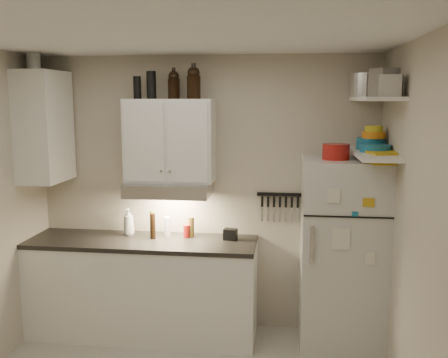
# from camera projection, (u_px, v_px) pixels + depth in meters

# --- Properties ---
(ceiling) EXTENTS (3.20, 3.00, 0.02)m
(ceiling) POSITION_uv_depth(u_px,v_px,m) (166.00, 32.00, 3.07)
(ceiling) COLOR white
(ceiling) RESTS_ON ground
(back_wall) EXTENTS (3.20, 0.02, 2.60)m
(back_wall) POSITION_uv_depth(u_px,v_px,m) (206.00, 194.00, 4.76)
(back_wall) COLOR #BCB4A0
(back_wall) RESTS_ON ground
(right_wall) EXTENTS (0.02, 3.00, 2.60)m
(right_wall) POSITION_uv_depth(u_px,v_px,m) (424.00, 246.00, 3.08)
(right_wall) COLOR #BCB4A0
(right_wall) RESTS_ON ground
(base_cabinet) EXTENTS (2.10, 0.60, 0.88)m
(base_cabinet) POSITION_uv_depth(u_px,v_px,m) (143.00, 289.00, 4.66)
(base_cabinet) COLOR white
(base_cabinet) RESTS_ON floor
(countertop) EXTENTS (2.10, 0.62, 0.04)m
(countertop) POSITION_uv_depth(u_px,v_px,m) (142.00, 242.00, 4.59)
(countertop) COLOR black
(countertop) RESTS_ON base_cabinet
(upper_cabinet) EXTENTS (0.80, 0.33, 0.75)m
(upper_cabinet) POSITION_uv_depth(u_px,v_px,m) (170.00, 141.00, 4.54)
(upper_cabinet) COLOR white
(upper_cabinet) RESTS_ON back_wall
(side_cabinet) EXTENTS (0.33, 0.55, 1.00)m
(side_cabinet) POSITION_uv_depth(u_px,v_px,m) (44.00, 127.00, 4.53)
(side_cabinet) COLOR white
(side_cabinet) RESTS_ON left_wall
(range_hood) EXTENTS (0.76, 0.46, 0.12)m
(range_hood) POSITION_uv_depth(u_px,v_px,m) (169.00, 189.00, 4.55)
(range_hood) COLOR silver
(range_hood) RESTS_ON back_wall
(fridge) EXTENTS (0.70, 0.68, 1.70)m
(fridge) POSITION_uv_depth(u_px,v_px,m) (342.00, 256.00, 4.34)
(fridge) COLOR silver
(fridge) RESTS_ON floor
(shelf_hi) EXTENTS (0.30, 0.95, 0.03)m
(shelf_hi) POSITION_uv_depth(u_px,v_px,m) (375.00, 99.00, 3.96)
(shelf_hi) COLOR white
(shelf_hi) RESTS_ON right_wall
(shelf_lo) EXTENTS (0.30, 0.95, 0.03)m
(shelf_lo) POSITION_uv_depth(u_px,v_px,m) (373.00, 154.00, 4.03)
(shelf_lo) COLOR white
(shelf_lo) RESTS_ON right_wall
(knife_strip) EXTENTS (0.42, 0.02, 0.03)m
(knife_strip) POSITION_uv_depth(u_px,v_px,m) (280.00, 194.00, 4.65)
(knife_strip) COLOR black
(knife_strip) RESTS_ON back_wall
(dutch_oven) EXTENTS (0.29, 0.29, 0.13)m
(dutch_oven) POSITION_uv_depth(u_px,v_px,m) (336.00, 152.00, 4.16)
(dutch_oven) COLOR #A11712
(dutch_oven) RESTS_ON fridge
(book_stack) EXTENTS (0.28, 0.32, 0.09)m
(book_stack) POSITION_uv_depth(u_px,v_px,m) (382.00, 157.00, 3.92)
(book_stack) COLOR gold
(book_stack) RESTS_ON fridge
(spice_jar) EXTENTS (0.06, 0.06, 0.09)m
(spice_jar) POSITION_uv_depth(u_px,v_px,m) (345.00, 154.00, 4.17)
(spice_jar) COLOR silver
(spice_jar) RESTS_ON fridge
(stock_pot) EXTENTS (0.36, 0.36, 0.20)m
(stock_pot) POSITION_uv_depth(u_px,v_px,m) (366.00, 85.00, 4.20)
(stock_pot) COLOR silver
(stock_pot) RESTS_ON shelf_hi
(tin_a) EXTENTS (0.28, 0.27, 0.22)m
(tin_a) POSITION_uv_depth(u_px,v_px,m) (387.00, 83.00, 3.87)
(tin_a) COLOR #AAAAAD
(tin_a) RESTS_ON shelf_hi
(tin_b) EXTENTS (0.19, 0.19, 0.16)m
(tin_b) POSITION_uv_depth(u_px,v_px,m) (391.00, 86.00, 3.59)
(tin_b) COLOR #AAAAAD
(tin_b) RESTS_ON shelf_hi
(bowl_teal) EXTENTS (0.24, 0.24, 0.10)m
(bowl_teal) POSITION_uv_depth(u_px,v_px,m) (370.00, 144.00, 4.25)
(bowl_teal) COLOR #1A6D93
(bowl_teal) RESTS_ON shelf_lo
(bowl_orange) EXTENTS (0.19, 0.19, 0.06)m
(bowl_orange) POSITION_uv_depth(u_px,v_px,m) (374.00, 135.00, 4.20)
(bowl_orange) COLOR orange
(bowl_orange) RESTS_ON bowl_teal
(bowl_yellow) EXTENTS (0.15, 0.15, 0.05)m
(bowl_yellow) POSITION_uv_depth(u_px,v_px,m) (374.00, 129.00, 4.19)
(bowl_yellow) COLOR gold
(bowl_yellow) RESTS_ON bowl_orange
(plates) EXTENTS (0.32, 0.32, 0.06)m
(plates) POSITION_uv_depth(u_px,v_px,m) (375.00, 148.00, 4.03)
(plates) COLOR #1A6D93
(plates) RESTS_ON shelf_lo
(growler_a) EXTENTS (0.11, 0.11, 0.26)m
(growler_a) POSITION_uv_depth(u_px,v_px,m) (174.00, 84.00, 4.48)
(growler_a) COLOR black
(growler_a) RESTS_ON upper_cabinet
(growler_b) EXTENTS (0.15, 0.15, 0.29)m
(growler_b) POSITION_uv_depth(u_px,v_px,m) (194.00, 82.00, 4.38)
(growler_b) COLOR black
(growler_b) RESTS_ON upper_cabinet
(thermos_a) EXTENTS (0.09, 0.09, 0.25)m
(thermos_a) POSITION_uv_depth(u_px,v_px,m) (151.00, 85.00, 4.47)
(thermos_a) COLOR black
(thermos_a) RESTS_ON upper_cabinet
(thermos_b) EXTENTS (0.08, 0.08, 0.20)m
(thermos_b) POSITION_uv_depth(u_px,v_px,m) (137.00, 88.00, 4.49)
(thermos_b) COLOR black
(thermos_b) RESTS_ON upper_cabinet
(side_jar) EXTENTS (0.12, 0.12, 0.16)m
(side_jar) POSITION_uv_depth(u_px,v_px,m) (33.00, 61.00, 4.42)
(side_jar) COLOR silver
(side_jar) RESTS_ON side_cabinet
(soap_bottle) EXTENTS (0.15, 0.15, 0.29)m
(soap_bottle) POSITION_uv_depth(u_px,v_px,m) (129.00, 220.00, 4.72)
(soap_bottle) COLOR white
(soap_bottle) RESTS_ON countertop
(pepper_mill) EXTENTS (0.07, 0.07, 0.19)m
(pepper_mill) POSITION_uv_depth(u_px,v_px,m) (191.00, 227.00, 4.67)
(pepper_mill) COLOR brown
(pepper_mill) RESTS_ON countertop
(oil_bottle) EXTENTS (0.06, 0.06, 0.25)m
(oil_bottle) POSITION_uv_depth(u_px,v_px,m) (152.00, 224.00, 4.68)
(oil_bottle) COLOR #4D6018
(oil_bottle) RESTS_ON countertop
(vinegar_bottle) EXTENTS (0.07, 0.07, 0.24)m
(vinegar_bottle) POSITION_uv_depth(u_px,v_px,m) (153.00, 226.00, 4.60)
(vinegar_bottle) COLOR black
(vinegar_bottle) RESTS_ON countertop
(clear_bottle) EXTENTS (0.08, 0.08, 0.18)m
(clear_bottle) POSITION_uv_depth(u_px,v_px,m) (167.00, 227.00, 4.69)
(clear_bottle) COLOR silver
(clear_bottle) RESTS_ON countertop
(red_jar) EXTENTS (0.06, 0.06, 0.12)m
(red_jar) POSITION_uv_depth(u_px,v_px,m) (187.00, 231.00, 4.65)
(red_jar) COLOR #A11712
(red_jar) RESTS_ON countertop
(caddy) EXTENTS (0.13, 0.10, 0.10)m
(caddy) POSITION_uv_depth(u_px,v_px,m) (230.00, 234.00, 4.58)
(caddy) COLOR black
(caddy) RESTS_ON countertop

